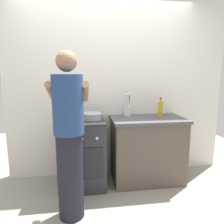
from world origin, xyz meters
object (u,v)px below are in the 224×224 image
object	(u,v)px
stove_range	(82,153)
pot	(70,117)
utensil_crock	(128,109)
oil_bottle	(160,109)
person	(69,138)
mixing_bowl	(92,116)

from	to	relation	value
stove_range	pot	distance (m)	0.52
pot	utensil_crock	distance (m)	0.83
oil_bottle	person	world-z (taller)	person
pot	oil_bottle	bearing A→B (deg)	2.87
person	stove_range	bearing A→B (deg)	79.50
stove_range	mixing_bowl	bearing A→B (deg)	6.30
pot	utensil_crock	world-z (taller)	utensil_crock
mixing_bowl	oil_bottle	distance (m)	0.94
stove_range	utensil_crock	size ratio (longest dim) A/B	2.77
utensil_crock	person	bearing A→B (deg)	-133.13
oil_bottle	utensil_crock	bearing A→B (deg)	159.26
stove_range	pot	xyz separation A→B (m)	(-0.14, -0.03, 0.50)
utensil_crock	oil_bottle	bearing A→B (deg)	-20.74
pot	oil_bottle	xyz separation A→B (m)	(1.22, 0.06, 0.07)
stove_range	mixing_bowl	size ratio (longest dim) A/B	3.34
pot	oil_bottle	size ratio (longest dim) A/B	0.97
stove_range	pot	size ratio (longest dim) A/B	3.42
utensil_crock	oil_bottle	xyz separation A→B (m)	(0.42, -0.16, 0.02)
stove_range	oil_bottle	bearing A→B (deg)	1.73
mixing_bowl	person	bearing A→B (deg)	-111.61
mixing_bowl	oil_bottle	bearing A→B (deg)	1.05
stove_range	oil_bottle	distance (m)	1.22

